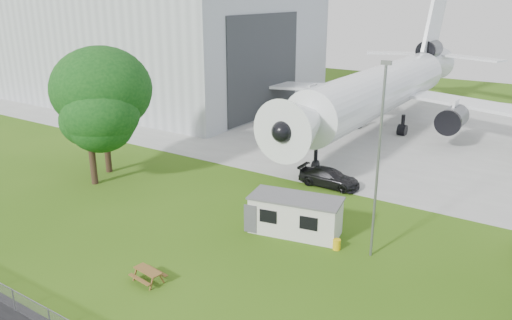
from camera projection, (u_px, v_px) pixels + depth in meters
The scene contains 10 objects.
ground at pixel (207, 260), 30.73m from camera, with size 160.00×160.00×0.00m, color #466D19.
concrete_apron at pixel (403, 128), 60.75m from camera, with size 120.00×46.00×0.03m, color #B7B7B2.
hangar at pixel (159, 36), 76.09m from camera, with size 43.00×31.00×18.55m.
airliner at pixel (385, 86), 58.44m from camera, with size 46.36×47.73×17.69m.
site_cabin at pixel (295, 215), 33.89m from camera, with size 6.95×3.87×2.62m.
picnic_west at pixel (149, 282), 28.47m from camera, with size 1.80×1.50×0.76m, color brown, non-canonical shape.
lamp_mast at pixel (378, 165), 29.43m from camera, with size 0.16×0.16×12.00m, color slate.
tree_west_big at pixel (102, 92), 43.68m from camera, with size 8.91×8.91×11.91m.
tree_west_small at pixel (88, 122), 41.44m from camera, with size 6.68×6.68×8.84m.
car_apron_van at pixel (329, 178), 42.32m from camera, with size 2.15×5.29×1.54m, color black.
Camera 1 is at (17.57, -20.95, 15.64)m, focal length 35.00 mm.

